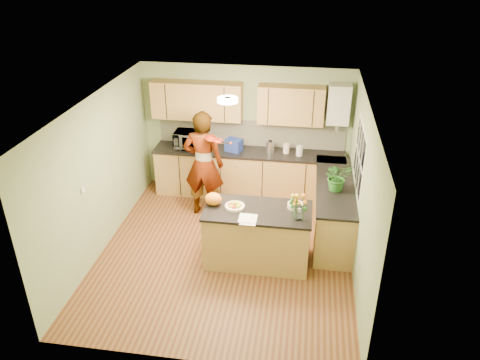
# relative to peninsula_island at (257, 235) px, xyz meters

# --- Properties ---
(floor) EXTENTS (4.50, 4.50, 0.00)m
(floor) POSITION_rel_peninsula_island_xyz_m (-0.52, 0.15, -0.46)
(floor) COLOR #552D18
(floor) RESTS_ON ground
(ceiling) EXTENTS (4.00, 4.50, 0.02)m
(ceiling) POSITION_rel_peninsula_island_xyz_m (-0.52, 0.15, 2.04)
(ceiling) COLOR silver
(ceiling) RESTS_ON wall_back
(wall_back) EXTENTS (4.00, 0.02, 2.50)m
(wall_back) POSITION_rel_peninsula_island_xyz_m (-0.52, 2.40, 0.79)
(wall_back) COLOR gray
(wall_back) RESTS_ON floor
(wall_front) EXTENTS (4.00, 0.02, 2.50)m
(wall_front) POSITION_rel_peninsula_island_xyz_m (-0.52, -2.10, 0.79)
(wall_front) COLOR gray
(wall_front) RESTS_ON floor
(wall_left) EXTENTS (0.02, 4.50, 2.50)m
(wall_left) POSITION_rel_peninsula_island_xyz_m (-2.52, 0.15, 0.79)
(wall_left) COLOR gray
(wall_left) RESTS_ON floor
(wall_right) EXTENTS (0.02, 4.50, 2.50)m
(wall_right) POSITION_rel_peninsula_island_xyz_m (1.48, 0.15, 0.79)
(wall_right) COLOR gray
(wall_right) RESTS_ON floor
(back_counter) EXTENTS (3.64, 0.62, 0.94)m
(back_counter) POSITION_rel_peninsula_island_xyz_m (-0.42, 2.10, 0.01)
(back_counter) COLOR #AA8444
(back_counter) RESTS_ON floor
(right_counter) EXTENTS (0.62, 2.24, 0.94)m
(right_counter) POSITION_rel_peninsula_island_xyz_m (1.18, 1.00, 0.01)
(right_counter) COLOR #AA8444
(right_counter) RESTS_ON floor
(splashback) EXTENTS (3.60, 0.02, 0.52)m
(splashback) POSITION_rel_peninsula_island_xyz_m (-0.42, 2.39, 0.74)
(splashback) COLOR silver
(splashback) RESTS_ON back_counter
(upper_cabinets) EXTENTS (3.20, 0.34, 0.70)m
(upper_cabinets) POSITION_rel_peninsula_island_xyz_m (-0.70, 2.23, 1.39)
(upper_cabinets) COLOR #AA8444
(upper_cabinets) RESTS_ON wall_back
(boiler) EXTENTS (0.40, 0.30, 0.86)m
(boiler) POSITION_rel_peninsula_island_xyz_m (1.18, 2.24, 1.43)
(boiler) COLOR silver
(boiler) RESTS_ON wall_back
(window_right) EXTENTS (0.01, 1.30, 1.05)m
(window_right) POSITION_rel_peninsula_island_xyz_m (1.47, 0.75, 1.09)
(window_right) COLOR silver
(window_right) RESTS_ON wall_right
(light_switch) EXTENTS (0.02, 0.09, 0.09)m
(light_switch) POSITION_rel_peninsula_island_xyz_m (-2.51, -0.45, 0.84)
(light_switch) COLOR silver
(light_switch) RESTS_ON wall_left
(ceiling_lamp) EXTENTS (0.30, 0.30, 0.07)m
(ceiling_lamp) POSITION_rel_peninsula_island_xyz_m (-0.52, 0.45, 2.00)
(ceiling_lamp) COLOR #FFEABF
(ceiling_lamp) RESTS_ON ceiling
(peninsula_island) EXTENTS (1.61, 0.83, 0.93)m
(peninsula_island) POSITION_rel_peninsula_island_xyz_m (0.00, 0.00, 0.00)
(peninsula_island) COLOR #AA8444
(peninsula_island) RESTS_ON floor
(fruit_dish) EXTENTS (0.30, 0.30, 0.10)m
(fruit_dish) POSITION_rel_peninsula_island_xyz_m (-0.35, -0.00, 0.50)
(fruit_dish) COLOR #FAE7C8
(fruit_dish) RESTS_ON peninsula_island
(orange_bowl) EXTENTS (0.24, 0.24, 0.14)m
(orange_bowl) POSITION_rel_peninsula_island_xyz_m (0.55, 0.15, 0.52)
(orange_bowl) COLOR #FAE7C8
(orange_bowl) RESTS_ON peninsula_island
(flower_vase) EXTENTS (0.26, 0.26, 0.48)m
(flower_vase) POSITION_rel_peninsula_island_xyz_m (0.60, -0.18, 0.78)
(flower_vase) COLOR silver
(flower_vase) RESTS_ON peninsula_island
(orange_bag) EXTENTS (0.31, 0.28, 0.20)m
(orange_bag) POSITION_rel_peninsula_island_xyz_m (-0.69, 0.05, 0.56)
(orange_bag) COLOR orange
(orange_bag) RESTS_ON peninsula_island
(papers) EXTENTS (0.23, 0.32, 0.01)m
(papers) POSITION_rel_peninsula_island_xyz_m (-0.10, -0.30, 0.47)
(papers) COLOR white
(papers) RESTS_ON peninsula_island
(violinist) EXTENTS (0.75, 0.52, 1.98)m
(violinist) POSITION_rel_peninsula_island_xyz_m (-1.12, 1.29, 0.52)
(violinist) COLOR tan
(violinist) RESTS_ON floor
(violin) EXTENTS (0.67, 0.58, 0.17)m
(violin) POSITION_rel_peninsula_island_xyz_m (-0.92, 1.07, 1.12)
(violin) COLOR #501405
(violin) RESTS_ON violinist
(microwave) EXTENTS (0.59, 0.40, 0.33)m
(microwave) POSITION_rel_peninsula_island_xyz_m (-1.56, 2.10, 0.64)
(microwave) COLOR silver
(microwave) RESTS_ON back_counter
(blue_box) EXTENTS (0.35, 0.30, 0.24)m
(blue_box) POSITION_rel_peninsula_island_xyz_m (-0.71, 2.08, 0.59)
(blue_box) COLOR #203796
(blue_box) RESTS_ON back_counter
(kettle) EXTENTS (0.16, 0.16, 0.29)m
(kettle) POSITION_rel_peninsula_island_xyz_m (-0.02, 2.11, 0.60)
(kettle) COLOR silver
(kettle) RESTS_ON back_counter
(jar_cream) EXTENTS (0.13, 0.13, 0.18)m
(jar_cream) POSITION_rel_peninsula_island_xyz_m (0.29, 2.13, 0.57)
(jar_cream) COLOR #FAE7C8
(jar_cream) RESTS_ON back_counter
(jar_white) EXTENTS (0.13, 0.13, 0.19)m
(jar_white) POSITION_rel_peninsula_island_xyz_m (0.54, 2.05, 0.57)
(jar_white) COLOR silver
(jar_white) RESTS_ON back_counter
(potted_plant) EXTENTS (0.51, 0.47, 0.47)m
(potted_plant) POSITION_rel_peninsula_island_xyz_m (1.18, 0.78, 0.71)
(potted_plant) COLOR #2A6923
(potted_plant) RESTS_ON right_counter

